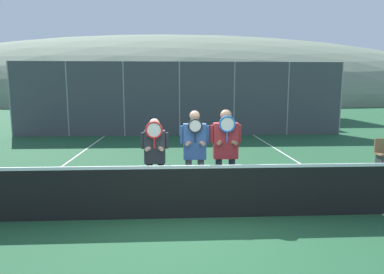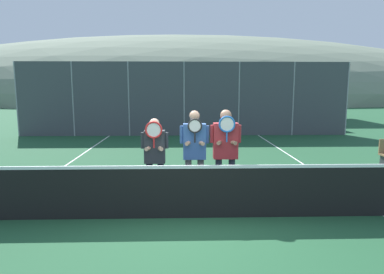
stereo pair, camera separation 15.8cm
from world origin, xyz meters
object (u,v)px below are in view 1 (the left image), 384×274
at_px(player_center_left, 195,149).
at_px(car_far_left, 96,112).
at_px(player_center_right, 226,147).
at_px(car_center, 282,112).
at_px(player_leftmost, 155,154).
at_px(car_left_of_center, 187,112).

relative_size(player_center_left, car_far_left, 0.46).
distance_m(player_center_left, player_center_right, 0.62).
bearing_deg(car_center, car_far_left, 178.43).
height_order(player_center_left, car_far_left, player_center_left).
bearing_deg(car_far_left, player_center_left, -69.22).
height_order(player_leftmost, car_far_left, car_far_left).
distance_m(player_leftmost, player_center_right, 1.41).
distance_m(car_far_left, car_center, 10.25).
distance_m(player_center_left, car_far_left, 13.13).
xyz_separation_m(player_center_right, car_left_of_center, (-0.31, 11.98, -0.18)).
bearing_deg(player_leftmost, player_center_left, 0.94).
bearing_deg(car_far_left, player_leftmost, -72.52).
bearing_deg(player_center_left, car_left_of_center, 88.53).
bearing_deg(player_leftmost, player_center_right, -0.01).
height_order(player_center_right, car_center, player_center_right).
relative_size(player_center_right, car_far_left, 0.46).
relative_size(car_far_left, car_center, 0.86).
distance_m(car_left_of_center, car_center, 5.28).
bearing_deg(car_left_of_center, player_center_right, -88.52).
bearing_deg(car_center, player_leftmost, -117.98).
distance_m(player_center_right, car_center, 13.00).
height_order(player_center_left, car_center, player_center_left).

